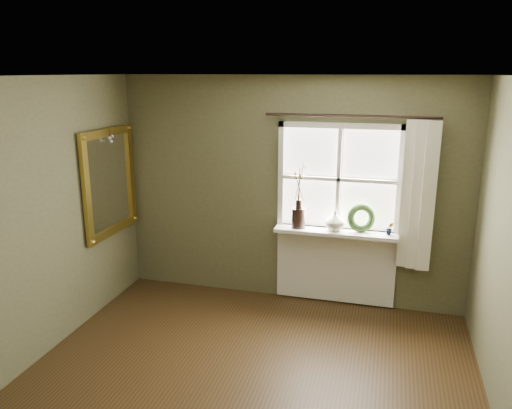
{
  "coord_description": "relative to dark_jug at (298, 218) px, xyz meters",
  "views": [
    {
      "loc": [
        1.08,
        -3.21,
        2.64
      ],
      "look_at": [
        -0.21,
        1.55,
        1.31
      ],
      "focal_mm": 35.0,
      "sensor_mm": 36.0,
      "label": 1
    }
  ],
  "objects": [
    {
      "name": "gilt_mirror",
      "position": [
        -2.09,
        -0.45,
        0.39
      ],
      "size": [
        0.1,
        1.02,
        1.21
      ],
      "color": "white",
      "rests_on": "wall_left"
    },
    {
      "name": "ceiling",
      "position": [
        -0.13,
        -2.12,
        1.57
      ],
      "size": [
        4.5,
        4.5,
        0.0
      ],
      "primitive_type": "plane",
      "color": "silver",
      "rests_on": "ground"
    },
    {
      "name": "potted_plant_left",
      "position": [
        0.03,
        0.0,
        -0.03
      ],
      "size": [
        0.11,
        0.09,
        0.18
      ],
      "primitive_type": "imported",
      "rotation": [
        0.0,
        0.0,
        -0.33
      ],
      "color": "#2E4920",
      "rests_on": "window_sill"
    },
    {
      "name": "potted_plant_right",
      "position": [
        1.0,
        0.0,
        -0.04
      ],
      "size": [
        0.09,
        0.08,
        0.15
      ],
      "primitive_type": "imported",
      "rotation": [
        0.0,
        0.0,
        0.15
      ],
      "color": "#2E4920",
      "rests_on": "window_sill"
    },
    {
      "name": "curtain_rod",
      "position": [
        0.52,
        0.05,
        1.15
      ],
      "size": [
        1.84,
        0.03,
        0.03
      ],
      "primitive_type": "cylinder",
      "rotation": [
        0.0,
        1.57,
        0.0
      ],
      "color": "black",
      "rests_on": "wall_back"
    },
    {
      "name": "cream_vase",
      "position": [
        0.41,
        0.0,
        -0.0
      ],
      "size": [
        0.21,
        0.21,
        0.22
      ],
      "primitive_type": "imported",
      "rotation": [
        0.0,
        0.0,
        -0.01
      ],
      "color": "beige",
      "rests_on": "window_sill"
    },
    {
      "name": "curtain",
      "position": [
        1.26,
        0.01,
        0.33
      ],
      "size": [
        0.36,
        0.12,
        1.59
      ],
      "primitive_type": "cube",
      "color": "white",
      "rests_on": "wall_back"
    },
    {
      "name": "dark_jug",
      "position": [
        0.0,
        0.0,
        0.0
      ],
      "size": [
        0.2,
        0.2,
        0.23
      ],
      "primitive_type": "cylinder",
      "rotation": [
        0.0,
        0.0,
        -0.39
      ],
      "color": "black",
      "rests_on": "window_sill"
    },
    {
      "name": "window_frame",
      "position": [
        0.42,
        0.11,
        0.45
      ],
      "size": [
        1.36,
        0.06,
        1.24
      ],
      "color": "white",
      "rests_on": "wall_back"
    },
    {
      "name": "wreath",
      "position": [
        0.69,
        0.04,
        0.01
      ],
      "size": [
        0.35,
        0.25,
        0.33
      ],
      "primitive_type": "torus",
      "rotation": [
        1.36,
        0.0,
        0.37
      ],
      "color": "#2E4920",
      "rests_on": "window_sill"
    },
    {
      "name": "window_apron",
      "position": [
        0.42,
        0.11,
        -0.57
      ],
      "size": [
        1.36,
        0.04,
        0.88
      ],
      "primitive_type": "cube",
      "color": "white",
      "rests_on": "ground"
    },
    {
      "name": "wall_back",
      "position": [
        -0.13,
        0.18,
        0.27
      ],
      "size": [
        4.0,
        0.1,
        2.6
      ],
      "primitive_type": "cube",
      "color": "brown",
      "rests_on": "ground"
    },
    {
      "name": "window_sill",
      "position": [
        0.42,
        0.0,
        -0.13
      ],
      "size": [
        1.36,
        0.26,
        0.04
      ],
      "primitive_type": "cube",
      "color": "white",
      "rests_on": "wall_back"
    }
  ]
}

